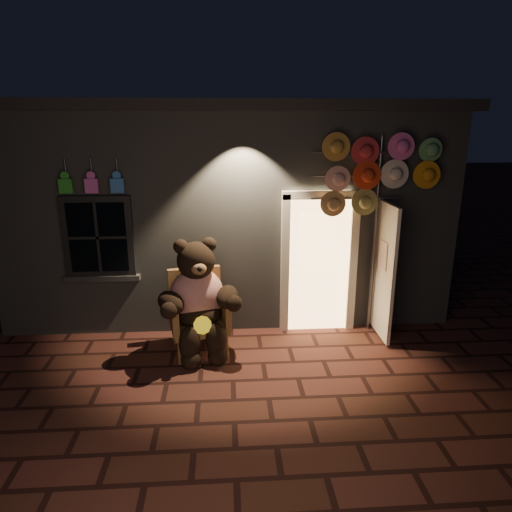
{
  "coord_description": "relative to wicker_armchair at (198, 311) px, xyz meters",
  "views": [
    {
      "loc": [
        -0.05,
        -5.09,
        3.17
      ],
      "look_at": [
        0.36,
        1.0,
        1.35
      ],
      "focal_mm": 32.0,
      "sensor_mm": 36.0,
      "label": 1
    }
  ],
  "objects": [
    {
      "name": "wicker_armchair",
      "position": [
        0.0,
        0.0,
        0.0
      ],
      "size": [
        0.91,
        0.86,
        1.15
      ],
      "rotation": [
        0.0,
        0.0,
        0.21
      ],
      "color": "olive",
      "rests_on": "ground"
    },
    {
      "name": "hat_rack",
      "position": [
        2.54,
        0.35,
        1.88
      ],
      "size": [
        1.83,
        0.22,
        2.99
      ],
      "color": "#59595E",
      "rests_on": "ground"
    },
    {
      "name": "teddy_bear",
      "position": [
        0.02,
        -0.15,
        0.24
      ],
      "size": [
        1.19,
        1.04,
        1.68
      ],
      "rotation": [
        0.0,
        0.0,
        0.21
      ],
      "color": "red",
      "rests_on": "ground"
    },
    {
      "name": "shop_building",
      "position": [
        0.48,
        3.06,
        1.16
      ],
      "size": [
        7.3,
        5.95,
        3.51
      ],
      "color": "slate",
      "rests_on": "ground"
    },
    {
      "name": "ground",
      "position": [
        0.47,
        -0.92,
        -0.57
      ],
      "size": [
        60.0,
        60.0,
        0.0
      ],
      "primitive_type": "plane",
      "color": "#4F241E",
      "rests_on": "ground"
    }
  ]
}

